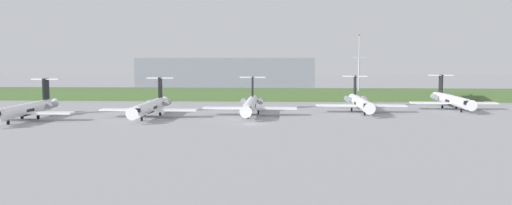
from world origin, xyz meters
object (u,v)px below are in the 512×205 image
object	(u,v)px
regional_jet_second	(150,106)
regional_jet_fifth	(452,100)
regional_jet_nearest	(26,109)
regional_jet_third	(250,105)
antenna_mast	(359,73)
regional_jet_fourth	(360,102)

from	to	relation	value
regional_jet_second	regional_jet_fifth	bearing A→B (deg)	15.75
regional_jet_nearest	regional_jet_third	size ratio (longest dim) A/B	1.00
regional_jet_second	regional_jet_fifth	size ratio (longest dim) A/B	1.00
regional_jet_third	antenna_mast	size ratio (longest dim) A/B	1.46
regional_jet_third	regional_jet_fourth	size ratio (longest dim) A/B	1.00
regional_jet_nearest	regional_jet_fifth	xyz separation A→B (m)	(104.15, 29.43, 0.00)
regional_jet_second	antenna_mast	size ratio (longest dim) A/B	1.46
regional_jet_fourth	antenna_mast	bearing A→B (deg)	82.77
regional_jet_second	regional_jet_third	xyz separation A→B (m)	(23.54, 5.31, 0.00)
regional_jet_fourth	antenna_mast	size ratio (longest dim) A/B	1.46
regional_jet_third	regional_jet_fourth	distance (m)	29.14
regional_jet_second	regional_jet_fourth	size ratio (longest dim) A/B	1.00
regional_jet_fourth	regional_jet_fifth	distance (m)	27.29
regional_jet_nearest	antenna_mast	distance (m)	99.38
regional_jet_nearest	antenna_mast	bearing A→B (deg)	33.67
regional_jet_nearest	antenna_mast	world-z (taller)	antenna_mast
regional_jet_fourth	regional_jet_fifth	size ratio (longest dim) A/B	1.00
regional_jet_fifth	regional_jet_second	bearing A→B (deg)	-164.25
regional_jet_second	regional_jet_nearest	bearing A→B (deg)	-164.14
regional_jet_second	regional_jet_fourth	bearing A→B (deg)	14.53
regional_jet_third	regional_jet_second	bearing A→B (deg)	-167.28
regional_jet_fourth	antenna_mast	xyz separation A→B (m)	(4.32, 34.05, 6.30)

